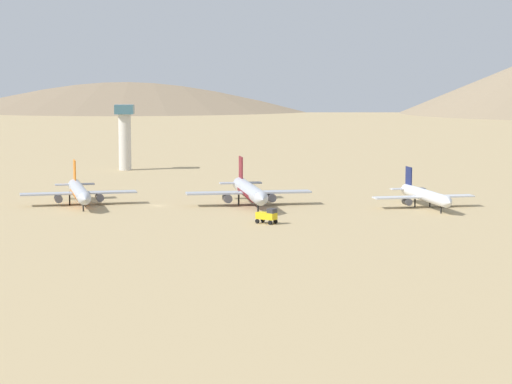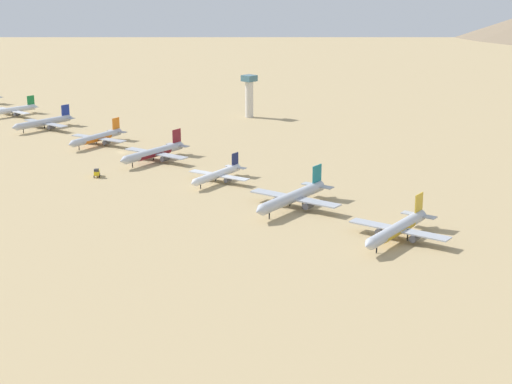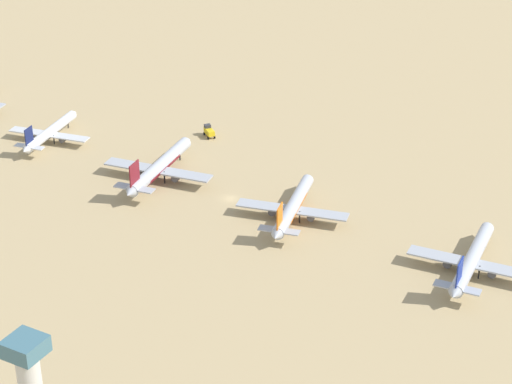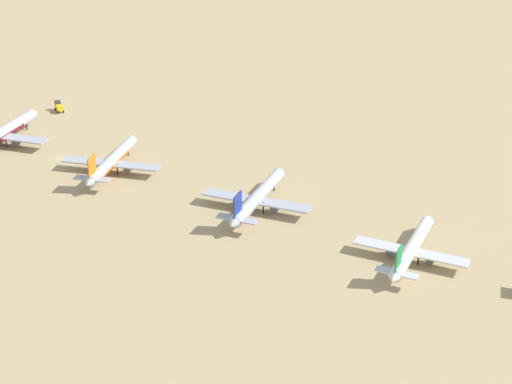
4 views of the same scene
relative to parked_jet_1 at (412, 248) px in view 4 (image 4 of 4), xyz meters
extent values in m
plane|color=tan|center=(14.56, 125.92, -3.66)|extent=(2080.56, 2080.56, 0.00)
cylinder|color=silver|center=(0.41, 0.01, 0.10)|extent=(32.27, 3.95, 3.40)
cone|color=silver|center=(17.95, 0.31, 0.10)|extent=(2.92, 3.38, 3.33)
cone|color=silver|center=(-16.95, -0.29, 0.10)|extent=(2.56, 3.10, 3.06)
cube|color=#197A38|center=(-13.72, -0.24, 4.08)|extent=(4.93, 0.40, 6.26)
cube|color=silver|center=(-14.26, -0.24, 0.44)|extent=(3.05, 10.79, 0.32)
cube|color=silver|center=(-0.93, -0.02, -0.50)|extent=(5.00, 30.50, 0.40)
cylinder|color=#4C4C54|center=(-0.31, 5.36, -1.73)|extent=(3.79, 2.12, 2.06)
cylinder|color=#4C4C54|center=(-0.12, -5.37, -1.73)|extent=(3.79, 2.12, 2.06)
cylinder|color=black|center=(12.65, 0.22, -1.95)|extent=(0.39, 0.39, 3.42)
cylinder|color=black|center=(-1.86, 2.30, -1.95)|extent=(0.39, 0.39, 3.42)
cylinder|color=black|center=(-1.78, -2.36, -1.95)|extent=(0.39, 0.39, 3.42)
cylinder|color=#B2B7C1|center=(9.38, 49.34, 0.46)|extent=(35.52, 6.27, 3.73)
cone|color=#B2B7C1|center=(28.58, 50.73, 0.46)|extent=(3.40, 3.87, 3.66)
cone|color=#B2B7C1|center=(-9.61, 47.97, 0.46)|extent=(2.98, 3.55, 3.36)
cube|color=navy|center=(-6.09, 48.22, 4.83)|extent=(5.41, 0.73, 6.87)
cube|color=#A4A8B2|center=(-6.68, 48.18, 0.84)|extent=(3.98, 11.98, 0.35)
cube|color=#A4A8B2|center=(7.91, 49.23, -0.19)|extent=(7.30, 33.65, 0.44)
cylinder|color=#4C4C54|center=(8.27, 55.17, -1.54)|extent=(4.28, 2.55, 2.26)
cylinder|color=#4C4C54|center=(9.12, 43.41, -1.54)|extent=(4.28, 2.55, 2.26)
cylinder|color=black|center=(22.78, 50.31, -1.79)|extent=(0.43, 0.43, 3.75)
cylinder|color=black|center=(6.75, 51.71, -1.79)|extent=(0.43, 0.43, 3.75)
cylinder|color=black|center=(7.12, 46.62, -1.79)|extent=(0.43, 0.43, 3.75)
cylinder|color=#B2B7C1|center=(13.09, 103.83, 0.39)|extent=(34.73, 10.95, 3.67)
cone|color=#B2B7C1|center=(31.58, 107.84, 0.39)|extent=(3.78, 4.17, 3.59)
cone|color=#B2B7C1|center=(-5.21, 99.85, 0.39)|extent=(3.34, 3.80, 3.30)
cube|color=orange|center=(-1.81, 100.59, 4.69)|extent=(5.26, 1.46, 6.76)
cube|color=#A4A8B2|center=(-2.38, 100.47, 0.76)|extent=(5.47, 11.97, 0.35)
cube|color=#A4A8B2|center=(11.67, 103.52, -0.25)|extent=(11.68, 33.09, 0.43)
cylinder|color=#4C4C54|center=(11.20, 109.34, -1.58)|extent=(4.43, 3.03, 2.22)
cylinder|color=#4C4C54|center=(13.66, 98.02, -1.58)|extent=(4.43, 3.03, 2.22)
cylinder|color=black|center=(25.99, 106.63, -1.82)|extent=(0.42, 0.42, 3.69)
cylinder|color=black|center=(10.20, 105.77, -1.82)|extent=(0.42, 0.42, 3.69)
cylinder|color=black|center=(11.26, 100.86, -1.82)|extent=(0.42, 0.42, 3.69)
cylinder|color=orange|center=(13.09, 103.83, 0.12)|extent=(19.46, 7.64, 3.68)
cylinder|color=#B2B7C1|center=(15.90, 152.12, 0.74)|extent=(37.89, 8.91, 3.98)
cone|color=#B2B7C1|center=(36.24, 154.83, 0.74)|extent=(3.84, 4.31, 3.90)
cube|color=#A4A8B2|center=(14.34, 151.92, 0.04)|extent=(9.88, 35.98, 0.47)
cylinder|color=#4C4C54|center=(16.00, 145.80, -1.40)|extent=(4.68, 2.97, 2.41)
cylinder|color=black|center=(30.10, 154.01, -1.66)|extent=(0.46, 0.46, 4.00)
cylinder|color=black|center=(13.66, 149.08, -1.66)|extent=(0.46, 0.46, 4.00)
cylinder|color=maroon|center=(15.90, 152.12, 0.44)|extent=(21.08, 6.68, 3.99)
cube|color=yellow|center=(50.85, 155.39, -1.71)|extent=(5.03, 5.51, 1.70)
cube|color=#333338|center=(51.90, 156.72, -0.31)|extent=(2.74, 2.70, 1.10)
cylinder|color=black|center=(51.17, 157.65, -3.11)|extent=(0.96, 1.08, 1.10)
cylinder|color=black|center=(52.98, 156.23, -3.11)|extent=(0.96, 1.08, 1.10)
cylinder|color=black|center=(48.72, 154.55, -3.11)|extent=(0.96, 1.08, 1.10)
cylinder|color=black|center=(50.53, 153.12, -3.11)|extent=(0.96, 1.08, 1.10)
camera|label=1|loc=(311.12, 144.26, 33.84)|focal=73.99mm
camera|label=2|loc=(254.58, 442.42, 87.46)|focal=57.43mm
camera|label=3|loc=(-206.43, -4.66, 131.14)|focal=67.27mm
camera|label=4|loc=(-185.44, -44.42, 106.40)|focal=57.26mm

